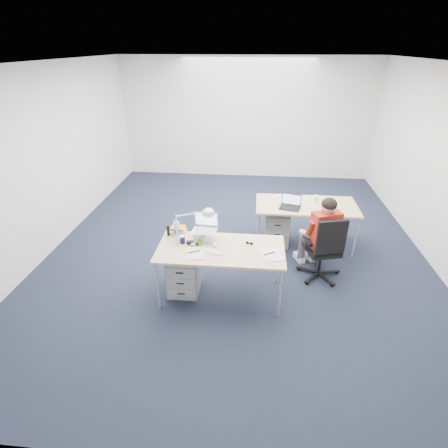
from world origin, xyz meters
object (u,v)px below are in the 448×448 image
object	(u,v)px
silver_laptop	(204,228)
wireless_keyboard	(213,251)
seated_person	(319,235)
water_bottle	(177,229)
sunglasses	(249,243)
far_cup	(315,198)
bear_figurine	(200,241)
can_koozie	(182,239)
desk_near	(221,251)
drawer_pedestal_near	(184,272)
dark_laptop	(290,202)
cordless_phone	(168,231)
desk_far	(306,207)
desk_lamp	(189,225)
office_chair	(321,260)
headphones	(193,243)
computer_mouse	(215,245)
drawer_pedestal_far	(276,227)
book_stack	(178,230)

from	to	relation	value
silver_laptop	wireless_keyboard	distance (m)	0.36
seated_person	water_bottle	size ratio (longest dim) A/B	4.68
sunglasses	far_cup	size ratio (longest dim) A/B	0.99
bear_figurine	can_koozie	bearing A→B (deg)	152.64
seated_person	silver_laptop	bearing A→B (deg)	176.16
desk_near	drawer_pedestal_near	world-z (taller)	desk_near
dark_laptop	seated_person	bearing A→B (deg)	-42.31
desk_near	cordless_phone	bearing A→B (deg)	160.31
silver_laptop	desk_near	bearing A→B (deg)	-33.92
desk_far	water_bottle	world-z (taller)	water_bottle
wireless_keyboard	cordless_phone	distance (m)	0.74
desk_lamp	cordless_phone	bearing A→B (deg)	177.38
drawer_pedestal_near	dark_laptop	world-z (taller)	dark_laptop
office_chair	silver_laptop	distance (m)	1.76
headphones	bear_figurine	size ratio (longest dim) A/B	1.37
office_chair	far_cup	size ratio (longest dim) A/B	9.65
desk_far	wireless_keyboard	xyz separation A→B (m)	(-1.32, -1.56, 0.05)
computer_mouse	far_cup	distance (m)	2.13
office_chair	headphones	distance (m)	1.86
bear_figurine	desk_lamp	world-z (taller)	desk_lamp
drawer_pedestal_far	computer_mouse	bearing A→B (deg)	-120.63
desk_far	sunglasses	xyz separation A→B (m)	(-0.87, -1.33, 0.06)
computer_mouse	drawer_pedestal_near	bearing A→B (deg)	160.24
drawer_pedestal_far	cordless_phone	distance (m)	2.03
desk_far	sunglasses	size ratio (longest dim) A/B	15.57
desk_lamp	book_stack	bearing A→B (deg)	153.87
desk_near	drawer_pedestal_near	size ratio (longest dim) A/B	2.91
drawer_pedestal_near	office_chair	bearing A→B (deg)	13.78
desk_far	office_chair	bearing A→B (deg)	-80.81
seated_person	drawer_pedestal_near	world-z (taller)	seated_person
cordless_phone	far_cup	distance (m)	2.50
can_koozie	far_cup	bearing A→B (deg)	38.79
wireless_keyboard	dark_laptop	world-z (taller)	dark_laptop
office_chair	cordless_phone	bearing A→B (deg)	172.93
water_bottle	cordless_phone	xyz separation A→B (m)	(-0.13, 0.05, -0.06)
bear_figurine	water_bottle	bearing A→B (deg)	136.09
water_bottle	book_stack	distance (m)	0.15
dark_laptop	far_cup	size ratio (longest dim) A/B	2.97
office_chair	can_koozie	xyz separation A→B (m)	(-1.88, -0.45, 0.50)
desk_near	office_chair	xyz separation A→B (m)	(1.38, 0.53, -0.40)
water_bottle	silver_laptop	bearing A→B (deg)	-2.85
office_chair	seated_person	xyz separation A→B (m)	(-0.05, 0.17, 0.32)
water_bottle	far_cup	size ratio (longest dim) A/B	2.51
seated_person	drawer_pedestal_near	distance (m)	1.97
book_stack	far_cup	size ratio (longest dim) A/B	1.94
desk_near	silver_laptop	xyz separation A→B (m)	(-0.23, 0.20, 0.21)
drawer_pedestal_near	drawer_pedestal_far	xyz separation A→B (m)	(1.29, 1.43, 0.00)
dark_laptop	wireless_keyboard	bearing A→B (deg)	-111.99
silver_laptop	wireless_keyboard	xyz separation A→B (m)	(0.15, -0.29, -0.16)
office_chair	can_koozie	bearing A→B (deg)	179.09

